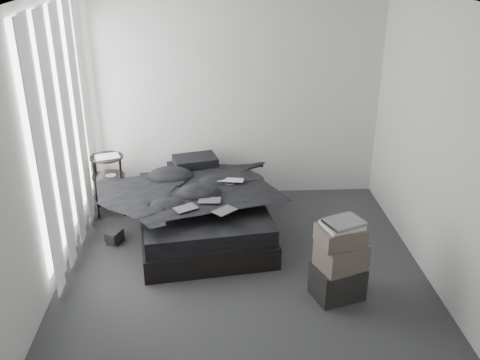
{
  "coord_description": "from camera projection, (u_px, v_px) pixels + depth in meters",
  "views": [
    {
      "loc": [
        -0.28,
        -4.28,
        3.02
      ],
      "look_at": [
        0.0,
        0.8,
        0.75
      ],
      "focal_mm": 40.0,
      "sensor_mm": 36.0,
      "label": 1
    }
  ],
  "objects": [
    {
      "name": "wall_back",
      "position": [
        234.0,
        96.0,
        6.53
      ],
      "size": [
        3.6,
        0.01,
        2.6
      ],
      "primitive_type": "cube",
      "color": "silver",
      "rests_on": "ground"
    },
    {
      "name": "bed",
      "position": [
        202.0,
        224.0,
        6.0
      ],
      "size": [
        1.59,
        1.96,
        0.24
      ],
      "primitive_type": "cube",
      "rotation": [
        0.0,
        0.0,
        0.14
      ],
      "color": "black",
      "rests_on": "floor"
    },
    {
      "name": "side_stand",
      "position": [
        109.0,
        185.0,
        6.4
      ],
      "size": [
        0.44,
        0.44,
        0.72
      ],
      "primitive_type": "cylinder",
      "rotation": [
        0.0,
        0.0,
        0.16
      ],
      "color": "black",
      "rests_on": "floor"
    },
    {
      "name": "box_upper",
      "position": [
        341.0,
        235.0,
        4.72
      ],
      "size": [
        0.45,
        0.4,
        0.17
      ],
      "primitive_type": "cube",
      "rotation": [
        0.0,
        0.0,
        0.25
      ],
      "color": "brown",
      "rests_on": "box_mid"
    },
    {
      "name": "box_mid",
      "position": [
        341.0,
        255.0,
        4.8
      ],
      "size": [
        0.49,
        0.44,
        0.24
      ],
      "primitive_type": "cube",
      "rotation": [
        0.0,
        0.0,
        0.37
      ],
      "color": "brown",
      "rests_on": "box_lower"
    },
    {
      "name": "art_book_snake",
      "position": [
        344.0,
        222.0,
        4.67
      ],
      "size": [
        0.39,
        0.36,
        0.03
      ],
      "primitive_type": "cube",
      "rotation": [
        0.0,
        0.0,
        0.41
      ],
      "color": "silver",
      "rests_on": "art_book_white"
    },
    {
      "name": "mattress",
      "position": [
        202.0,
        207.0,
        5.91
      ],
      "size": [
        1.53,
        1.9,
        0.19
      ],
      "primitive_type": "cube",
      "rotation": [
        0.0,
        0.0,
        0.14
      ],
      "color": "black",
      "rests_on": "bed"
    },
    {
      "name": "duvet",
      "position": [
        202.0,
        192.0,
        5.79
      ],
      "size": [
        1.52,
        1.7,
        0.21
      ],
      "primitive_type": "imported",
      "rotation": [
        0.0,
        0.0,
        0.14
      ],
      "color": "black",
      "rests_on": "mattress"
    },
    {
      "name": "wall_front",
      "position": [
        271.0,
        314.0,
        2.7
      ],
      "size": [
        3.6,
        0.01,
        2.6
      ],
      "primitive_type": "cube",
      "color": "silver",
      "rests_on": "ground"
    },
    {
      "name": "laptop",
      "position": [
        230.0,
        177.0,
        5.88
      ],
      "size": [
        0.31,
        0.23,
        0.02
      ],
      "primitive_type": "imported",
      "rotation": [
        0.0,
        0.0,
        -0.17
      ],
      "color": "silver",
      "rests_on": "duvet"
    },
    {
      "name": "pillow_lower",
      "position": [
        190.0,
        170.0,
        6.46
      ],
      "size": [
        0.58,
        0.44,
        0.12
      ],
      "primitive_type": "cube",
      "rotation": [
        0.0,
        0.0,
        0.14
      ],
      "color": "black",
      "rests_on": "mattress"
    },
    {
      "name": "wall_left",
      "position": [
        33.0,
        164.0,
        4.52
      ],
      "size": [
        0.01,
        4.2,
        2.6
      ],
      "primitive_type": "cube",
      "color": "silver",
      "rests_on": "ground"
    },
    {
      "name": "wall_right",
      "position": [
        449.0,
        155.0,
        4.7
      ],
      "size": [
        0.01,
        4.2,
        2.6
      ],
      "primitive_type": "cube",
      "color": "silver",
      "rests_on": "ground"
    },
    {
      "name": "comic_b",
      "position": [
        209.0,
        194.0,
        5.48
      ],
      "size": [
        0.24,
        0.16,
        0.01
      ],
      "primitive_type": "cube",
      "rotation": [
        0.0,
        0.0,
        -0.07
      ],
      "color": "black",
      "rests_on": "duvet"
    },
    {
      "name": "comic_c",
      "position": [
        224.0,
        204.0,
        5.27
      ],
      "size": [
        0.27,
        0.26,
        0.01
      ],
      "primitive_type": "cube",
      "rotation": [
        0.0,
        0.0,
        0.75
      ],
      "color": "black",
      "rests_on": "duvet"
    },
    {
      "name": "papers",
      "position": [
        107.0,
        157.0,
        6.24
      ],
      "size": [
        0.33,
        0.28,
        0.01
      ],
      "primitive_type": "cube",
      "rotation": [
        0.0,
        0.0,
        0.33
      ],
      "color": "white",
      "rests_on": "side_stand"
    },
    {
      "name": "floor",
      "position": [
        244.0,
        285.0,
        5.14
      ],
      "size": [
        3.6,
        4.2,
        0.01
      ],
      "primitive_type": "cube",
      "color": "#363538",
      "rests_on": "ground"
    },
    {
      "name": "curtain_left",
      "position": [
        67.0,
        132.0,
        5.36
      ],
      "size": [
        0.06,
        2.12,
        2.48
      ],
      "primitive_type": "cube",
      "color": "white",
      "rests_on": "wall_left"
    },
    {
      "name": "box_lower",
      "position": [
        337.0,
        281.0,
        4.92
      ],
      "size": [
        0.51,
        0.45,
        0.32
      ],
      "primitive_type": "cube",
      "rotation": [
        0.0,
        0.0,
        0.31
      ],
      "color": "black",
      "rests_on": "floor"
    },
    {
      "name": "art_book_white",
      "position": [
        342.0,
        225.0,
        4.68
      ],
      "size": [
        0.39,
        0.35,
        0.03
      ],
      "primitive_type": "cube",
      "rotation": [
        0.0,
        0.0,
        0.31
      ],
      "color": "silver",
      "rests_on": "box_upper"
    },
    {
      "name": "comic_a",
      "position": [
        185.0,
        202.0,
        5.32
      ],
      "size": [
        0.27,
        0.24,
        0.01
      ],
      "primitive_type": "cube",
      "rotation": [
        0.0,
        0.0,
        0.53
      ],
      "color": "black",
      "rests_on": "duvet"
    },
    {
      "name": "pillow_upper",
      "position": [
        195.0,
        161.0,
        6.41
      ],
      "size": [
        0.57,
        0.46,
        0.11
      ],
      "primitive_type": "cube",
      "rotation": [
        0.0,
        0.0,
        0.25
      ],
      "color": "black",
      "rests_on": "pillow_lower"
    },
    {
      "name": "floor_books",
      "position": [
        115.0,
        237.0,
        5.84
      ],
      "size": [
        0.19,
        0.22,
        0.13
      ],
      "primitive_type": "cube",
      "rotation": [
        0.0,
        0.0,
        -0.43
      ],
      "color": "black",
      "rests_on": "floor"
    },
    {
      "name": "ceiling",
      "position": [
        246.0,
        2.0,
        4.08
      ],
      "size": [
        3.6,
        4.2,
        0.01
      ],
      "primitive_type": "cube",
      "color": "white",
      "rests_on": "ground"
    },
    {
      "name": "window_left",
      "position": [
        61.0,
        125.0,
        5.33
      ],
      "size": [
        0.02,
        2.0,
        2.3
      ],
      "primitive_type": "cube",
      "color": "white",
      "rests_on": "wall_left"
    }
  ]
}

